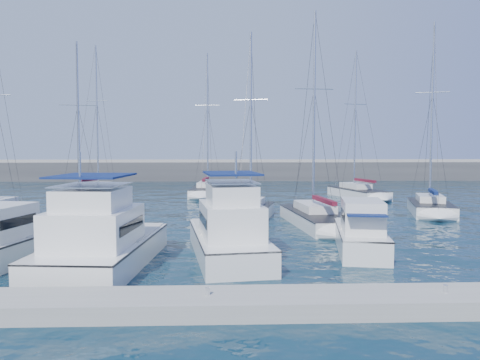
{
  "coord_description": "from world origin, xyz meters",
  "views": [
    {
      "loc": [
        0.53,
        -26.18,
        5.47
      ],
      "look_at": [
        1.79,
        9.13,
        3.0
      ],
      "focal_mm": 35.0,
      "sensor_mm": 36.0,
      "label": 1
    }
  ],
  "objects_px": {
    "motor_yacht_port_inner": "(101,243)",
    "sailboat_mid_e": "(431,207)",
    "sailboat_mid_b": "(80,212)",
    "sailboat_back_a": "(95,191)",
    "motor_yacht_stbd_inner": "(229,235)",
    "sailboat_mid_c": "(249,212)",
    "motor_yacht_stbd_outer": "(361,234)",
    "sailboat_back_c": "(358,192)",
    "sailboat_mid_d": "(317,218)",
    "motor_yacht_port_outer": "(6,242)",
    "sailboat_back_b": "(207,191)"
  },
  "relations": [
    {
      "from": "sailboat_mid_e",
      "to": "sailboat_back_c",
      "type": "xyz_separation_m",
      "value": [
        -2.37,
        12.77,
        -0.01
      ]
    },
    {
      "from": "sailboat_mid_d",
      "to": "sailboat_back_c",
      "type": "bearing_deg",
      "value": 59.85
    },
    {
      "from": "motor_yacht_port_inner",
      "to": "sailboat_mid_e",
      "type": "bearing_deg",
      "value": 41.21
    },
    {
      "from": "motor_yacht_port_inner",
      "to": "sailboat_back_a",
      "type": "xyz_separation_m",
      "value": [
        -8.77,
        31.45,
        -0.57
      ]
    },
    {
      "from": "sailboat_back_b",
      "to": "sailboat_mid_b",
      "type": "bearing_deg",
      "value": -113.89
    },
    {
      "from": "motor_yacht_stbd_outer",
      "to": "sailboat_mid_e",
      "type": "relative_size",
      "value": 0.45
    },
    {
      "from": "motor_yacht_port_inner",
      "to": "motor_yacht_stbd_outer",
      "type": "height_order",
      "value": "motor_yacht_port_inner"
    },
    {
      "from": "motor_yacht_port_inner",
      "to": "sailboat_mid_c",
      "type": "bearing_deg",
      "value": 67.22
    },
    {
      "from": "sailboat_mid_e",
      "to": "sailboat_mid_b",
      "type": "bearing_deg",
      "value": -160.48
    },
    {
      "from": "sailboat_mid_b",
      "to": "sailboat_back_a",
      "type": "bearing_deg",
      "value": 85.66
    },
    {
      "from": "motor_yacht_port_inner",
      "to": "sailboat_mid_c",
      "type": "distance_m",
      "value": 16.09
    },
    {
      "from": "sailboat_mid_d",
      "to": "sailboat_mid_e",
      "type": "bearing_deg",
      "value": 21.19
    },
    {
      "from": "motor_yacht_port_inner",
      "to": "motor_yacht_stbd_outer",
      "type": "relative_size",
      "value": 1.34
    },
    {
      "from": "motor_yacht_port_inner",
      "to": "sailboat_mid_b",
      "type": "relative_size",
      "value": 0.69
    },
    {
      "from": "motor_yacht_port_inner",
      "to": "sailboat_mid_d",
      "type": "height_order",
      "value": "sailboat_mid_d"
    },
    {
      "from": "motor_yacht_stbd_inner",
      "to": "sailboat_mid_e",
      "type": "relative_size",
      "value": 0.59
    },
    {
      "from": "motor_yacht_stbd_inner",
      "to": "sailboat_back_c",
      "type": "height_order",
      "value": "sailboat_back_c"
    },
    {
      "from": "motor_yacht_port_outer",
      "to": "sailboat_back_a",
      "type": "relative_size",
      "value": 0.43
    },
    {
      "from": "sailboat_mid_c",
      "to": "motor_yacht_stbd_inner",
      "type": "bearing_deg",
      "value": -83.65
    },
    {
      "from": "motor_yacht_port_inner",
      "to": "sailboat_mid_b",
      "type": "distance_m",
      "value": 16.08
    },
    {
      "from": "motor_yacht_port_outer",
      "to": "sailboat_back_c",
      "type": "relative_size",
      "value": 0.45
    },
    {
      "from": "sailboat_mid_b",
      "to": "sailboat_mid_d",
      "type": "bearing_deg",
      "value": -28.31
    },
    {
      "from": "motor_yacht_stbd_inner",
      "to": "sailboat_mid_c",
      "type": "height_order",
      "value": "sailboat_mid_c"
    },
    {
      "from": "sailboat_mid_b",
      "to": "sailboat_mid_e",
      "type": "bearing_deg",
      "value": -12.7
    },
    {
      "from": "motor_yacht_port_inner",
      "to": "sailboat_mid_e",
      "type": "relative_size",
      "value": 0.6
    },
    {
      "from": "sailboat_mid_c",
      "to": "sailboat_back_a",
      "type": "distance_m",
      "value": 23.71
    },
    {
      "from": "sailboat_back_c",
      "to": "sailboat_back_b",
      "type": "bearing_deg",
      "value": 156.43
    },
    {
      "from": "sailboat_back_b",
      "to": "sailboat_mid_d",
      "type": "bearing_deg",
      "value": -63.31
    },
    {
      "from": "sailboat_mid_b",
      "to": "sailboat_mid_d",
      "type": "distance_m",
      "value": 18.05
    },
    {
      "from": "motor_yacht_port_inner",
      "to": "sailboat_back_a",
      "type": "bearing_deg",
      "value": 110.67
    },
    {
      "from": "sailboat_mid_c",
      "to": "sailboat_mid_b",
      "type": "bearing_deg",
      "value": -169.85
    },
    {
      "from": "sailboat_back_a",
      "to": "sailboat_mid_d",
      "type": "bearing_deg",
      "value": -30.62
    },
    {
      "from": "sailboat_back_c",
      "to": "motor_yacht_stbd_inner",
      "type": "bearing_deg",
      "value": -132.02
    },
    {
      "from": "sailboat_back_c",
      "to": "sailboat_mid_b",
      "type": "bearing_deg",
      "value": -165.55
    },
    {
      "from": "sailboat_mid_c",
      "to": "sailboat_back_a",
      "type": "height_order",
      "value": "sailboat_back_a"
    },
    {
      "from": "motor_yacht_stbd_outer",
      "to": "sailboat_mid_b",
      "type": "bearing_deg",
      "value": 156.33
    },
    {
      "from": "motor_yacht_stbd_outer",
      "to": "motor_yacht_stbd_inner",
      "type": "bearing_deg",
      "value": -161.03
    },
    {
      "from": "sailboat_mid_c",
      "to": "sailboat_back_b",
      "type": "height_order",
      "value": "sailboat_back_b"
    },
    {
      "from": "sailboat_mid_d",
      "to": "sailboat_back_a",
      "type": "bearing_deg",
      "value": 129.84
    },
    {
      "from": "sailboat_mid_c",
      "to": "sailboat_mid_e",
      "type": "distance_m",
      "value": 15.31
    },
    {
      "from": "motor_yacht_port_inner",
      "to": "sailboat_mid_d",
      "type": "distance_m",
      "value": 16.45
    },
    {
      "from": "sailboat_mid_b",
      "to": "motor_yacht_stbd_outer",
      "type": "bearing_deg",
      "value": -49.79
    },
    {
      "from": "sailboat_mid_b",
      "to": "sailboat_back_c",
      "type": "bearing_deg",
      "value": 13.23
    },
    {
      "from": "sailboat_mid_b",
      "to": "sailboat_back_a",
      "type": "height_order",
      "value": "sailboat_back_a"
    },
    {
      "from": "sailboat_mid_c",
      "to": "sailboat_back_c",
      "type": "xyz_separation_m",
      "value": [
        12.76,
        15.08,
        0.0
      ]
    },
    {
      "from": "motor_yacht_stbd_outer",
      "to": "sailboat_back_c",
      "type": "height_order",
      "value": "sailboat_back_c"
    },
    {
      "from": "motor_yacht_port_outer",
      "to": "motor_yacht_stbd_outer",
      "type": "relative_size",
      "value": 1.03
    },
    {
      "from": "motor_yacht_port_inner",
      "to": "motor_yacht_stbd_inner",
      "type": "relative_size",
      "value": 1.02
    },
    {
      "from": "sailboat_mid_d",
      "to": "sailboat_back_b",
      "type": "height_order",
      "value": "sailboat_back_b"
    },
    {
      "from": "motor_yacht_port_outer",
      "to": "sailboat_mid_d",
      "type": "xyz_separation_m",
      "value": [
        16.92,
        9.87,
        -0.43
      ]
    }
  ]
}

